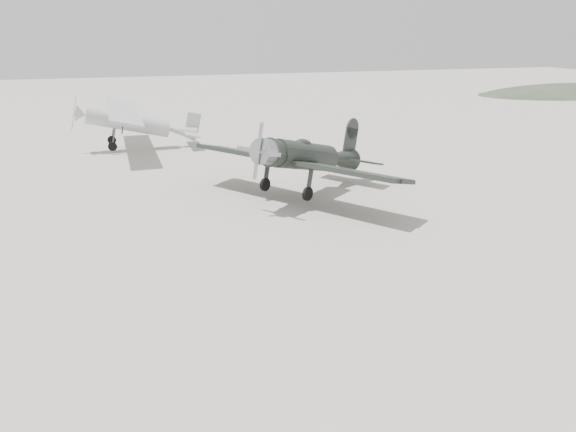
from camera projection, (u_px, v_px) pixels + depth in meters
name	position (u px, v px, depth m)	size (l,w,h in m)	color
ground	(260.00, 268.00, 19.15)	(160.00, 160.00, 0.00)	gray
hill_northeast	(576.00, 93.00, 68.99)	(32.00, 16.00, 5.20)	#303B2A
lowwing_monoplane	(308.00, 157.00, 26.73)	(9.21, 10.26, 3.64)	black
highwing_monoplane	(133.00, 119.00, 36.97)	(8.06, 11.29, 3.22)	#9A9D9F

